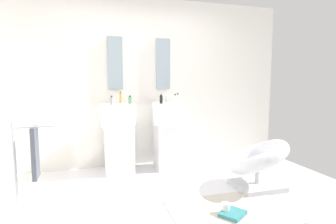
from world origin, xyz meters
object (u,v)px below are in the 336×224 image
Objects in this scene: towel_rack at (32,155)px; soap_bottle_green at (130,100)px; pedestal_sink_left at (119,135)px; lounge_chair at (258,160)px; magazine_teal at (233,214)px; soap_bottle_clear at (178,98)px; pedestal_sink_right at (169,133)px; soap_bottle_black at (161,99)px; soap_bottle_amber at (121,98)px; soap_bottle_white at (175,99)px; coffee_mug at (226,208)px; soap_bottle_grey at (112,101)px.

towel_rack is 1.61m from soap_bottle_green.
pedestal_sink_left is 1.93m from lounge_chair.
magazine_teal is 1.94m from soap_bottle_clear.
pedestal_sink_right is at bearing 33.70° from towel_rack.
soap_bottle_black is (1.57, 1.06, 0.43)m from towel_rack.
soap_bottle_amber reaches higher than soap_bottle_white.
lounge_chair is at bearing -52.71° from pedestal_sink_right.
soap_bottle_clear is (1.84, 1.11, 0.44)m from towel_rack.
soap_bottle_clear reaches higher than coffee_mug.
soap_bottle_amber is at bearing 158.71° from soap_bottle_black.
towel_rack is 5.48× the size of soap_bottle_amber.
soap_bottle_white reaches higher than lounge_chair.
soap_bottle_black is (-0.96, 1.01, 0.71)m from lounge_chair.
soap_bottle_black reaches higher than towel_rack.
soap_bottle_black is at bearing 133.55° from lounge_chair.
lounge_chair is 1.89m from soap_bottle_green.
soap_bottle_clear is (-0.69, 1.07, 0.72)m from lounge_chair.
lounge_chair is at bearing 6.26° from magazine_teal.
coffee_mug is at bearing -65.38° from soap_bottle_green.
soap_bottle_clear reaches higher than soap_bottle_white.
soap_bottle_amber is 0.84m from soap_bottle_white.
soap_bottle_black is (-0.25, 1.52, 1.00)m from coffee_mug.
pedestal_sink_left is 0.55m from soap_bottle_amber.
pedestal_sink_right is 10.47× the size of coffee_mug.
soap_bottle_grey is (-0.86, -0.13, 0.51)m from pedestal_sink_right.
soap_bottle_green is (0.11, -0.20, -0.03)m from soap_bottle_amber.
pedestal_sink_left is 8.20× the size of soap_bottle_black.
magazine_teal is 1.79× the size of soap_bottle_black.
pedestal_sink_right is 4.58× the size of magazine_teal.
soap_bottle_white is (0.84, -0.05, -0.02)m from soap_bottle_amber.
towel_rack is 7.46× the size of soap_bottle_grey.
magazine_teal is 1.89× the size of soap_bottle_white.
lounge_chair is at bearing -29.58° from soap_bottle_grey.
pedestal_sink_right is 9.08× the size of soap_bottle_green.
pedestal_sink_left is at bearing 178.72° from soap_bottle_clear.
soap_bottle_amber is 0.23m from soap_bottle_green.
soap_bottle_green is 0.96× the size of soap_bottle_white.
soap_bottle_black reaches higher than soap_bottle_green.
soap_bottle_black is at bearing 99.48° from coffee_mug.
soap_bottle_green is at bearing 114.62° from coffee_mug.
soap_bottle_green is at bearing -61.05° from soap_bottle_amber.
soap_bottle_amber is at bearing 176.79° from soap_bottle_white.
soap_bottle_green is (1.11, 1.08, 0.43)m from towel_rack.
soap_bottle_amber is 1.36× the size of soap_bottle_white.
soap_bottle_black is at bearing -6.75° from pedestal_sink_left.
pedestal_sink_right reaches higher than lounge_chair.
soap_bottle_grey is 0.74× the size of soap_bottle_amber.
soap_bottle_white is (0.02, 1.70, 1.00)m from coffee_mug.
pedestal_sink_right is 1.75m from magazine_teal.
soap_bottle_amber is (0.05, 0.15, 0.53)m from pedestal_sink_left.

